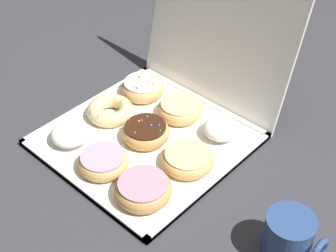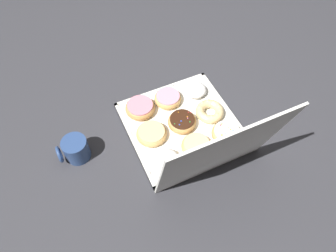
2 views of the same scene
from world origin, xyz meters
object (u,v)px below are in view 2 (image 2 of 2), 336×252
Objects in this scene: sprinkle_donut_4 at (183,122)px; glazed_ring_donut_5 at (152,133)px; donut_box at (182,125)px; powdered_filled_donut_0 at (195,90)px; glazed_ring_donut_7 at (196,146)px; powdered_filled_donut_8 at (167,159)px; pink_frosted_donut_1 at (167,98)px; cruller_donut_3 at (209,111)px; pink_frosted_donut_2 at (140,108)px; sprinkle_donut_6 at (226,133)px; coffee_mug at (75,149)px.

sprinkle_donut_4 reaches higher than glazed_ring_donut_5.
donut_box is 4.58× the size of powdered_filled_donut_0.
glazed_ring_donut_7 is at bearing 87.53° from sprinkle_donut_4.
glazed_ring_donut_7 is 1.33× the size of powdered_filled_donut_8.
pink_frosted_donut_1 is at bearing -114.61° from powdered_filled_donut_8.
cruller_donut_3 is at bearing 134.65° from pink_frosted_donut_1.
powdered_filled_donut_8 reaches higher than pink_frosted_donut_2.
glazed_ring_donut_7 is (0.13, 0.00, -0.00)m from sprinkle_donut_6.
pink_frosted_donut_2 is at bearing 0.09° from pink_frosted_donut_1.
donut_box is at bearing 180.00° from glazed_ring_donut_5.
glazed_ring_donut_5 is at bearing -25.00° from sprinkle_donut_6.
donut_box is 3.75× the size of coffee_mug.
donut_box is at bearing -43.05° from sprinkle_donut_6.
glazed_ring_donut_5 is 0.28m from coffee_mug.
pink_frosted_donut_2 is 0.26m from powdered_filled_donut_8.
pink_frosted_donut_1 is 0.98× the size of cruller_donut_3.
cruller_donut_3 is (-0.24, 0.13, -0.00)m from pink_frosted_donut_2.
sprinkle_donut_4 is (-0.00, 0.00, 0.02)m from donut_box.
sprinkle_donut_4 is at bearing 173.59° from coffee_mug.
sprinkle_donut_4 is 1.31× the size of powdered_filled_donut_8.
powdered_filled_donut_0 is at bearing -117.14° from glazed_ring_donut_7.
powdered_filled_donut_0 reaches higher than glazed_ring_donut_5.
pink_frosted_donut_2 is 1.06× the size of sprinkle_donut_6.
sprinkle_donut_6 is (-0.01, 0.24, -0.00)m from powdered_filled_donut_0.
sprinkle_donut_4 is 0.11m from glazed_ring_donut_7.
cruller_donut_3 is 0.25m from glazed_ring_donut_5.
cruller_donut_3 is at bearing 90.29° from powdered_filled_donut_0.
sprinkle_donut_4 is at bearing 132.73° from pink_frosted_donut_2.
sprinkle_donut_4 is at bearing 178.01° from glazed_ring_donut_5.
sprinkle_donut_4 reaches higher than glazed_ring_donut_7.
glazed_ring_donut_7 is at bearing 115.59° from pink_frosted_donut_2.
pink_frosted_donut_1 is at bearing -45.35° from cruller_donut_3.
glazed_ring_donut_5 is 0.13m from powdered_filled_donut_8.
powdered_filled_donut_8 reaches higher than glazed_ring_donut_5.
glazed_ring_donut_7 reaches higher than donut_box.
sprinkle_donut_4 and sprinkle_donut_6 have the same top height.
pink_frosted_donut_1 is 0.93× the size of pink_frosted_donut_2.
coffee_mug is at bearing -16.73° from sprinkle_donut_6.
donut_box is 3.74× the size of sprinkle_donut_4.
sprinkle_donut_4 is 0.17m from powdered_filled_donut_8.
coffee_mug is (0.53, -0.04, 0.02)m from cruller_donut_3.
cruller_donut_3 and glazed_ring_donut_7 have the same top height.
glazed_ring_donut_7 is at bearing 136.57° from glazed_ring_donut_5.
pink_frosted_donut_2 is 0.27m from cruller_donut_3.
donut_box is 0.18m from sprinkle_donut_6.
sprinkle_donut_4 is at bearing 46.83° from powdered_filled_donut_0.
coffee_mug is at bearing -6.41° from sprinkle_donut_4.
powdered_filled_donut_0 is 0.24m from pink_frosted_donut_2.
sprinkle_donut_4 is at bearing -42.62° from sprinkle_donut_6.
pink_frosted_donut_1 is at bearing -89.72° from glazed_ring_donut_7.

